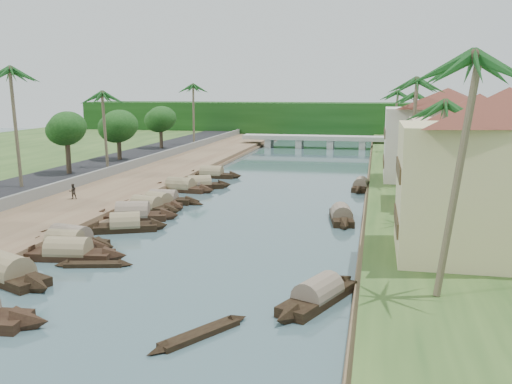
# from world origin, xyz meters

# --- Properties ---
(ground) EXTENTS (220.00, 220.00, 0.00)m
(ground) POSITION_xyz_m (0.00, 0.00, 0.00)
(ground) COLOR #3E585D
(ground) RESTS_ON ground
(left_bank) EXTENTS (10.00, 180.00, 0.80)m
(left_bank) POSITION_xyz_m (-16.00, 20.00, 0.40)
(left_bank) COLOR brown
(left_bank) RESTS_ON ground
(right_bank) EXTENTS (16.00, 180.00, 1.20)m
(right_bank) POSITION_xyz_m (19.00, 20.00, 0.60)
(right_bank) COLOR #26461C
(right_bank) RESTS_ON ground
(road) EXTENTS (8.00, 180.00, 1.40)m
(road) POSITION_xyz_m (-24.50, 20.00, 0.70)
(road) COLOR black
(road) RESTS_ON ground
(retaining_wall) EXTENTS (0.40, 180.00, 1.10)m
(retaining_wall) POSITION_xyz_m (-20.20, 20.00, 1.35)
(retaining_wall) COLOR slate
(retaining_wall) RESTS_ON left_bank
(treeline) EXTENTS (120.00, 14.00, 8.00)m
(treeline) POSITION_xyz_m (0.00, 100.00, 4.00)
(treeline) COLOR #12390F
(treeline) RESTS_ON ground
(bridge) EXTENTS (28.00, 4.00, 2.40)m
(bridge) POSITION_xyz_m (0.00, 72.00, 1.72)
(bridge) COLOR #A2A399
(bridge) RESTS_ON ground
(building_near) EXTENTS (14.85, 14.85, 10.20)m
(building_near) POSITION_xyz_m (18.99, -2.00, 6.38)
(building_near) COLOR beige
(building_near) RESTS_ON right_bank
(building_mid) EXTENTS (14.11, 14.11, 9.70)m
(building_mid) POSITION_xyz_m (19.99, 14.00, 6.13)
(building_mid) COLOR beige
(building_mid) RESTS_ON right_bank
(building_far) EXTENTS (15.59, 15.59, 10.20)m
(building_far) POSITION_xyz_m (18.99, 28.00, 6.38)
(building_far) COLOR beige
(building_far) RESTS_ON right_bank
(building_distant) EXTENTS (12.62, 12.62, 9.20)m
(building_distant) POSITION_xyz_m (19.99, 48.00, 5.88)
(building_distant) COLOR beige
(building_distant) RESTS_ON right_bank
(sampan_1) EXTENTS (8.27, 5.13, 2.42)m
(sampan_1) POSITION_xyz_m (-9.64, -9.06, 0.42)
(sampan_1) COLOR black
(sampan_1) RESTS_ON ground
(sampan_2) EXTENTS (8.41, 2.63, 2.19)m
(sampan_2) POSITION_xyz_m (-8.44, -4.29, 0.42)
(sampan_2) COLOR black
(sampan_2) RESTS_ON ground
(sampan_3) EXTENTS (8.34, 3.47, 2.20)m
(sampan_3) POSITION_xyz_m (-10.08, -1.18, 0.42)
(sampan_3) COLOR black
(sampan_3) RESTS_ON ground
(sampan_4) EXTENTS (7.06, 1.87, 2.03)m
(sampan_4) POSITION_xyz_m (-9.90, -2.22, 0.41)
(sampan_4) COLOR black
(sampan_4) RESTS_ON ground
(sampan_5) EXTENTS (7.07, 4.35, 2.23)m
(sampan_5) POSITION_xyz_m (-7.99, 3.69, 0.42)
(sampan_5) COLOR black
(sampan_5) RESTS_ON ground
(sampan_6) EXTENTS (8.44, 4.07, 2.43)m
(sampan_6) POSITION_xyz_m (-9.04, 7.51, 0.42)
(sampan_6) COLOR black
(sampan_6) RESTS_ON ground
(sampan_7) EXTENTS (7.82, 3.38, 2.06)m
(sampan_7) POSITION_xyz_m (-9.32, 11.21, 0.41)
(sampan_7) COLOR black
(sampan_7) RESTS_ON ground
(sampan_8) EXTENTS (6.85, 4.18, 2.12)m
(sampan_8) POSITION_xyz_m (-8.86, 13.04, 0.41)
(sampan_8) COLOR black
(sampan_8) RESTS_ON ground
(sampan_9) EXTENTS (7.84, 1.94, 2.00)m
(sampan_9) POSITION_xyz_m (-9.04, 14.87, 0.41)
(sampan_9) COLOR black
(sampan_9) RESTS_ON ground
(sampan_10) EXTENTS (8.58, 2.79, 2.31)m
(sampan_10) POSITION_xyz_m (-9.67, 21.70, 0.42)
(sampan_10) COLOR black
(sampan_10) RESTS_ON ground
(sampan_11) EXTENTS (7.65, 4.90, 2.21)m
(sampan_11) POSITION_xyz_m (-8.15, 23.85, 0.42)
(sampan_11) COLOR black
(sampan_11) RESTS_ON ground
(sampan_12) EXTENTS (7.31, 3.33, 1.79)m
(sampan_12) POSITION_xyz_m (-9.12, 23.28, 0.40)
(sampan_12) COLOR black
(sampan_12) RESTS_ON ground
(sampan_13) EXTENTS (8.20, 1.98, 2.24)m
(sampan_13) POSITION_xyz_m (-9.06, 32.08, 0.42)
(sampan_13) COLOR black
(sampan_13) RESTS_ON ground
(sampan_14) EXTENTS (4.69, 8.27, 2.04)m
(sampan_14) POSITION_xyz_m (8.80, -8.82, 0.41)
(sampan_14) COLOR black
(sampan_14) RESTS_ON ground
(sampan_15) EXTENTS (2.66, 7.77, 2.07)m
(sampan_15) POSITION_xyz_m (8.84, 10.79, 0.41)
(sampan_15) COLOR black
(sampan_15) RESTS_ON ground
(sampan_16) EXTENTS (1.93, 7.51, 1.87)m
(sampan_16) POSITION_xyz_m (10.00, 27.24, 0.40)
(sampan_16) COLOR black
(sampan_16) RESTS_ON ground
(canoe_0) EXTENTS (3.91, 5.50, 0.80)m
(canoe_0) POSITION_xyz_m (3.90, -14.14, 0.10)
(canoe_0) COLOR black
(canoe_0) RESTS_ON ground
(canoe_1) EXTENTS (5.15, 2.01, 0.82)m
(canoe_1) POSITION_xyz_m (-6.01, -5.44, 0.10)
(canoe_1) COLOR black
(canoe_1) RESTS_ON ground
(canoe_2) EXTENTS (5.29, 1.81, 0.76)m
(canoe_2) POSITION_xyz_m (-7.36, 15.25, 0.10)
(canoe_2) COLOR black
(canoe_2) RESTS_ON ground
(palm_0) EXTENTS (3.20, 3.20, 13.14)m
(palm_0) POSITION_xyz_m (15.00, -9.78, 12.50)
(palm_0) COLOR #71634B
(palm_0) RESTS_ON ground
(palm_1) EXTENTS (3.20, 3.20, 10.61)m
(palm_1) POSITION_xyz_m (16.00, 5.98, 10.05)
(palm_1) COLOR #71634B
(palm_1) RESTS_ON ground
(palm_2) EXTENTS (3.20, 3.20, 12.56)m
(palm_2) POSITION_xyz_m (15.00, 22.76, 11.93)
(palm_2) COLOR #71634B
(palm_2) RESTS_ON ground
(palm_3) EXTENTS (3.20, 3.20, 10.97)m
(palm_3) POSITION_xyz_m (16.00, 37.59, 10.40)
(palm_3) COLOR #71634B
(palm_3) RESTS_ON ground
(palm_5) EXTENTS (3.20, 3.20, 13.40)m
(palm_5) POSITION_xyz_m (-24.00, 13.59, 12.93)
(palm_5) COLOR #71634B
(palm_5) RESTS_ON ground
(palm_6) EXTENTS (3.20, 3.20, 10.93)m
(palm_6) POSITION_xyz_m (-22.00, 28.90, 10.56)
(palm_6) COLOR #71634B
(palm_6) RESTS_ON ground
(palm_7) EXTENTS (3.20, 3.20, 11.12)m
(palm_7) POSITION_xyz_m (14.00, 56.88, 10.55)
(palm_7) COLOR #71634B
(palm_7) RESTS_ON ground
(palm_8) EXTENTS (3.20, 3.20, 12.07)m
(palm_8) POSITION_xyz_m (-20.50, 59.94, 11.66)
(palm_8) COLOR #71634B
(palm_8) RESTS_ON ground
(tree_3) EXTENTS (4.36, 4.36, 7.08)m
(tree_3) POSITION_xyz_m (-24.00, 23.08, 6.58)
(tree_3) COLOR #4E3D2C
(tree_3) RESTS_ON ground
(tree_4) EXTENTS (5.13, 5.13, 6.77)m
(tree_4) POSITION_xyz_m (-24.00, 36.81, 6.00)
(tree_4) COLOR #4E3D2C
(tree_4) RESTS_ON ground
(tree_5) EXTENTS (4.80, 4.80, 6.80)m
(tree_5) POSITION_xyz_m (-24.00, 52.97, 6.15)
(tree_5) COLOR #4E3D2C
(tree_5) RESTS_ON ground
(tree_6) EXTENTS (4.98, 4.98, 7.26)m
(tree_6) POSITION_xyz_m (24.00, 30.51, 6.33)
(tree_6) COLOR #4E3D2C
(tree_6) RESTS_ON ground
(person_far) EXTENTS (0.90, 0.90, 1.48)m
(person_far) POSITION_xyz_m (-16.95, 11.43, 1.54)
(person_far) COLOR #322A23
(person_far) RESTS_ON left_bank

